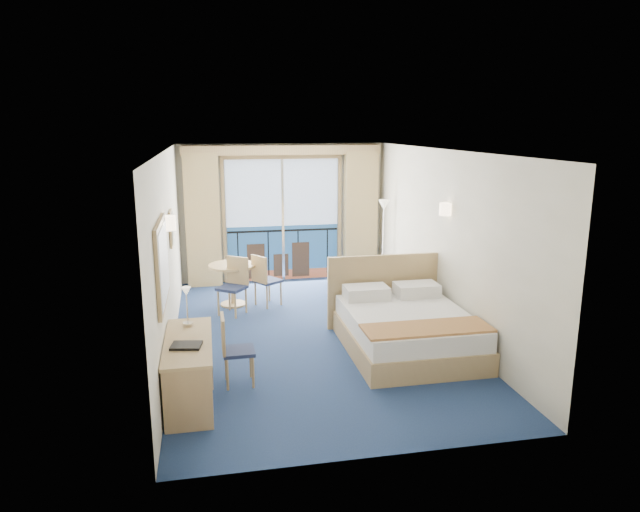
{
  "coord_description": "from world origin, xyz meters",
  "views": [
    {
      "loc": [
        -1.45,
        -7.85,
        3.04
      ],
      "look_at": [
        0.15,
        0.2,
        1.15
      ],
      "focal_mm": 32.0,
      "sensor_mm": 36.0,
      "label": 1
    }
  ],
  "objects_px": {
    "round_table": "(232,274)",
    "desk_chair": "(232,346)",
    "bed": "(406,327)",
    "table_chair_b": "(234,282)",
    "desk": "(188,382)",
    "armchair": "(363,280)",
    "nightstand": "(413,299)",
    "floor_lamp": "(384,221)",
    "table_chair_a": "(264,277)"
  },
  "relations": [
    {
      "from": "nightstand",
      "to": "round_table",
      "type": "distance_m",
      "value": 3.09
    },
    {
      "from": "desk",
      "to": "desk_chair",
      "type": "xyz_separation_m",
      "value": [
        0.49,
        0.69,
        0.1
      ]
    },
    {
      "from": "table_chair_b",
      "to": "round_table",
      "type": "bearing_deg",
      "value": 127.11
    },
    {
      "from": "bed",
      "to": "desk_chair",
      "type": "xyz_separation_m",
      "value": [
        -2.4,
        -0.65,
        0.17
      ]
    },
    {
      "from": "desk",
      "to": "table_chair_a",
      "type": "distance_m",
      "value": 3.85
    },
    {
      "from": "bed",
      "to": "round_table",
      "type": "relative_size",
      "value": 2.65
    },
    {
      "from": "desk_chair",
      "to": "round_table",
      "type": "distance_m",
      "value": 3.14
    },
    {
      "from": "floor_lamp",
      "to": "table_chair_a",
      "type": "distance_m",
      "value": 2.61
    },
    {
      "from": "nightstand",
      "to": "floor_lamp",
      "type": "relative_size",
      "value": 0.31
    },
    {
      "from": "bed",
      "to": "nightstand",
      "type": "distance_m",
      "value": 1.5
    },
    {
      "from": "armchair",
      "to": "floor_lamp",
      "type": "xyz_separation_m",
      "value": [
        0.59,
        0.73,
        0.92
      ]
    },
    {
      "from": "nightstand",
      "to": "floor_lamp",
      "type": "distance_m",
      "value": 2.03
    },
    {
      "from": "desk_chair",
      "to": "table_chair_a",
      "type": "distance_m",
      "value": 3.05
    },
    {
      "from": "bed",
      "to": "table_chair_b",
      "type": "distance_m",
      "value": 3.04
    },
    {
      "from": "desk_chair",
      "to": "bed",
      "type": "bearing_deg",
      "value": -75.7
    },
    {
      "from": "table_chair_b",
      "to": "nightstand",
      "type": "bearing_deg",
      "value": 22.25
    },
    {
      "from": "round_table",
      "to": "table_chair_a",
      "type": "xyz_separation_m",
      "value": [
        0.53,
        -0.17,
        -0.04
      ]
    },
    {
      "from": "bed",
      "to": "table_chair_a",
      "type": "distance_m",
      "value": 2.89
    },
    {
      "from": "nightstand",
      "to": "desk_chair",
      "type": "bearing_deg",
      "value": -146.19
    },
    {
      "from": "armchair",
      "to": "desk_chair",
      "type": "relative_size",
      "value": 0.88
    },
    {
      "from": "round_table",
      "to": "desk_chair",
      "type": "bearing_deg",
      "value": -92.81
    },
    {
      "from": "table_chair_b",
      "to": "desk_chair",
      "type": "bearing_deg",
      "value": -57.92
    },
    {
      "from": "floor_lamp",
      "to": "nightstand",
      "type": "bearing_deg",
      "value": -90.89
    },
    {
      "from": "bed",
      "to": "table_chair_b",
      "type": "bearing_deg",
      "value": 137.52
    },
    {
      "from": "armchair",
      "to": "table_chair_a",
      "type": "xyz_separation_m",
      "value": [
        -1.77,
        -0.08,
        0.16
      ]
    },
    {
      "from": "nightstand",
      "to": "floor_lamp",
      "type": "xyz_separation_m",
      "value": [
        0.03,
        1.76,
        1.01
      ]
    },
    {
      "from": "round_table",
      "to": "table_chair_b",
      "type": "bearing_deg",
      "value": -88.49
    },
    {
      "from": "floor_lamp",
      "to": "table_chair_a",
      "type": "xyz_separation_m",
      "value": [
        -2.36,
        -0.81,
        -0.76
      ]
    },
    {
      "from": "floor_lamp",
      "to": "desk",
      "type": "relative_size",
      "value": 1.11
    },
    {
      "from": "round_table",
      "to": "bed",
      "type": "bearing_deg",
      "value": -47.9
    },
    {
      "from": "round_table",
      "to": "armchair",
      "type": "bearing_deg",
      "value": -2.06
    },
    {
      "from": "floor_lamp",
      "to": "round_table",
      "type": "relative_size",
      "value": 2.09
    },
    {
      "from": "table_chair_b",
      "to": "floor_lamp",
      "type": "bearing_deg",
      "value": 56.3
    },
    {
      "from": "armchair",
      "to": "table_chair_a",
      "type": "height_order",
      "value": "table_chair_a"
    },
    {
      "from": "nightstand",
      "to": "table_chair_b",
      "type": "xyz_separation_m",
      "value": [
        -2.85,
        0.68,
        0.26
      ]
    },
    {
      "from": "desk",
      "to": "round_table",
      "type": "relative_size",
      "value": 1.88
    },
    {
      "from": "bed",
      "to": "armchair",
      "type": "relative_size",
      "value": 2.78
    },
    {
      "from": "bed",
      "to": "table_chair_a",
      "type": "height_order",
      "value": "bed"
    },
    {
      "from": "desk_chair",
      "to": "table_chair_b",
      "type": "xyz_separation_m",
      "value": [
        0.17,
        2.7,
        0.04
      ]
    },
    {
      "from": "nightstand",
      "to": "table_chair_a",
      "type": "distance_m",
      "value": 2.53
    },
    {
      "from": "bed",
      "to": "floor_lamp",
      "type": "height_order",
      "value": "floor_lamp"
    },
    {
      "from": "desk_chair",
      "to": "round_table",
      "type": "bearing_deg",
      "value": -3.67
    },
    {
      "from": "armchair",
      "to": "table_chair_b",
      "type": "height_order",
      "value": "table_chair_b"
    },
    {
      "from": "bed",
      "to": "round_table",
      "type": "xyz_separation_m",
      "value": [
        -2.25,
        2.49,
        0.23
      ]
    },
    {
      "from": "nightstand",
      "to": "desk",
      "type": "height_order",
      "value": "desk"
    },
    {
      "from": "table_chair_b",
      "to": "bed",
      "type": "bearing_deg",
      "value": -6.89
    },
    {
      "from": "desk",
      "to": "desk_chair",
      "type": "bearing_deg",
      "value": 54.37
    },
    {
      "from": "desk",
      "to": "armchair",
      "type": "bearing_deg",
      "value": 51.79
    },
    {
      "from": "armchair",
      "to": "desk_chair",
      "type": "bearing_deg",
      "value": 44.88
    },
    {
      "from": "bed",
      "to": "desk",
      "type": "distance_m",
      "value": 3.19
    }
  ]
}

